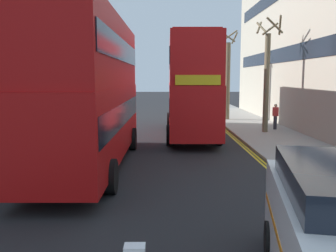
{
  "coord_description": "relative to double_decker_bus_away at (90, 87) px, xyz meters",
  "views": [
    {
      "loc": [
        0.4,
        -1.04,
        3.38
      ],
      "look_at": [
        0.5,
        11.0,
        1.8
      ],
      "focal_mm": 39.22,
      "sensor_mm": 36.0,
      "label": 1
    }
  ],
  "objects": [
    {
      "name": "kerb_line_inner",
      "position": [
        6.64,
        1.24,
        -3.03
      ],
      "size": [
        0.1,
        56.0,
        0.01
      ],
      "primitive_type": "cube",
      "color": "yellow",
      "rests_on": "ground"
    },
    {
      "name": "double_decker_bus_oncoming",
      "position": [
        4.31,
        7.77,
        0.0
      ],
      "size": [
        2.88,
        10.83,
        5.64
      ],
      "color": "red",
      "rests_on": "ground"
    },
    {
      "name": "sidewalk_left",
      "position": [
        -4.1,
        3.24,
        -2.96
      ],
      "size": [
        4.0,
        80.0,
        0.14
      ],
      "primitive_type": "cube",
      "color": "#9E9991",
      "rests_on": "ground"
    },
    {
      "name": "pedestrian_far",
      "position": [
        9.81,
        9.26,
        -2.04
      ],
      "size": [
        0.34,
        0.22,
        1.62
      ],
      "color": "#2D2D38",
      "rests_on": "sidewalk_right"
    },
    {
      "name": "street_tree_far",
      "position": [
        8.88,
        8.16,
        0.46
      ],
      "size": [
        1.63,
        1.59,
        6.78
      ],
      "color": "#6B6047",
      "rests_on": "sidewalk_right"
    },
    {
      "name": "kerb_line_outer",
      "position": [
        6.8,
        1.24,
        -3.03
      ],
      "size": [
        0.1,
        56.0,
        0.01
      ],
      "primitive_type": "cube",
      "color": "yellow",
      "rests_on": "ground"
    },
    {
      "name": "double_decker_bus_away",
      "position": [
        0.0,
        0.0,
        0.0
      ],
      "size": [
        2.86,
        10.83,
        5.64
      ],
      "color": "#B20F0F",
      "rests_on": "ground"
    },
    {
      "name": "street_tree_mid",
      "position": [
        7.71,
        15.1,
        0.35
      ],
      "size": [
        1.56,
        1.62,
        7.01
      ],
      "color": "#6B6047",
      "rests_on": "sidewalk_right"
    },
    {
      "name": "sidewalk_right",
      "position": [
        8.9,
        3.24,
        -2.96
      ],
      "size": [
        4.0,
        80.0,
        0.14
      ],
      "primitive_type": "cube",
      "color": "#9E9991",
      "rests_on": "ground"
    }
  ]
}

